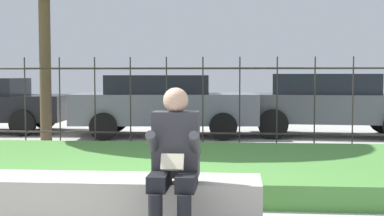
{
  "coord_description": "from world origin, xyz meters",
  "views": [
    {
      "loc": [
        1.27,
        -4.6,
        1.35
      ],
      "look_at": [
        0.54,
        3.85,
        0.84
      ],
      "focal_mm": 50.0,
      "sensor_mm": 36.0,
      "label": 1
    }
  ],
  "objects_px": {
    "person_seated_reader": "(174,158)",
    "car_parked_right": "(329,103)",
    "car_parked_center": "(164,104)",
    "stone_bench": "(111,205)"
  },
  "relations": [
    {
      "from": "person_seated_reader",
      "to": "car_parked_right",
      "type": "relative_size",
      "value": 0.29
    },
    {
      "from": "car_parked_right",
      "to": "car_parked_center",
      "type": "bearing_deg",
      "value": -171.41
    },
    {
      "from": "stone_bench",
      "to": "person_seated_reader",
      "type": "distance_m",
      "value": 0.84
    },
    {
      "from": "stone_bench",
      "to": "car_parked_right",
      "type": "height_order",
      "value": "car_parked_right"
    },
    {
      "from": "car_parked_right",
      "to": "stone_bench",
      "type": "bearing_deg",
      "value": -108.58
    },
    {
      "from": "car_parked_center",
      "to": "car_parked_right",
      "type": "bearing_deg",
      "value": -0.12
    },
    {
      "from": "stone_bench",
      "to": "person_seated_reader",
      "type": "xyz_separation_m",
      "value": [
        0.6,
        -0.33,
        0.48
      ]
    },
    {
      "from": "stone_bench",
      "to": "car_parked_center",
      "type": "bearing_deg",
      "value": 94.31
    },
    {
      "from": "stone_bench",
      "to": "person_seated_reader",
      "type": "relative_size",
      "value": 2.11
    },
    {
      "from": "stone_bench",
      "to": "person_seated_reader",
      "type": "height_order",
      "value": "person_seated_reader"
    }
  ]
}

